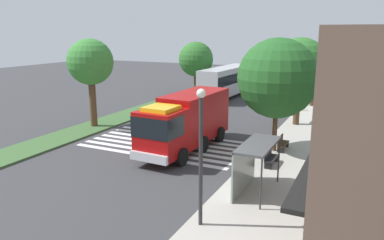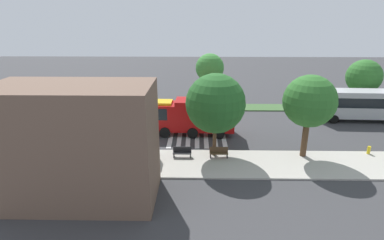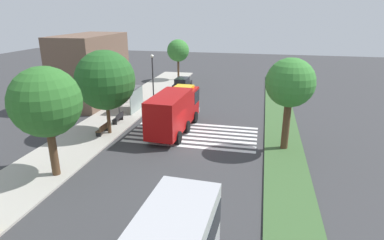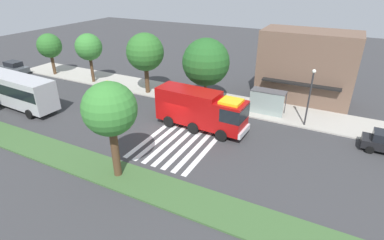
{
  "view_description": "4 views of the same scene",
  "coord_description": "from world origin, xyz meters",
  "px_view_note": "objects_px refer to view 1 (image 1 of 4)",
  "views": [
    {
      "loc": [
        23.26,
        12.42,
        7.76
      ],
      "look_at": [
        0.71,
        1.62,
        1.76
      ],
      "focal_mm": 34.62,
      "sensor_mm": 36.0,
      "label": 1
    },
    {
      "loc": [
        1.53,
        32.19,
        12.01
      ],
      "look_at": [
        2.09,
        0.9,
        1.22
      ],
      "focal_mm": 28.87,
      "sensor_mm": 36.0,
      "label": 2
    },
    {
      "loc": [
        -24.47,
        -5.68,
        10.45
      ],
      "look_at": [
        2.08,
        0.2,
        1.16
      ],
      "focal_mm": 30.01,
      "sensor_mm": 36.0,
      "label": 3
    },
    {
      "loc": [
        13.04,
        -21.36,
        13.48
      ],
      "look_at": [
        1.84,
        0.42,
        1.44
      ],
      "focal_mm": 28.16,
      "sensor_mm": 36.0,
      "label": 4
    }
  ],
  "objects_px": {
    "bus_stop_shelter": "(251,157)",
    "bench_west_of_shelter": "(282,143)",
    "bench_near_shelter": "(270,158)",
    "median_tree_far_west": "(196,59)",
    "parked_car_west": "(309,82)",
    "sidewalk_tree_west": "(315,61)",
    "fire_truck": "(185,121)",
    "median_tree_west": "(90,63)",
    "fire_hydrant": "(302,107)",
    "sidewalk_tree_east": "(278,78)",
    "transit_bus": "(227,80)",
    "street_lamp": "(201,146)",
    "sidewalk_tree_far_west": "(323,62)",
    "sidewalk_tree_center": "(300,65)"
  },
  "relations": [
    {
      "from": "sidewalk_tree_center",
      "to": "street_lamp",
      "type": "bearing_deg",
      "value": -1.23
    },
    {
      "from": "sidewalk_tree_center",
      "to": "median_tree_west",
      "type": "distance_m",
      "value": 16.89
    },
    {
      "from": "transit_bus",
      "to": "sidewalk_tree_far_west",
      "type": "xyz_separation_m",
      "value": [
        -5.99,
        10.06,
        2.05
      ]
    },
    {
      "from": "fire_truck",
      "to": "transit_bus",
      "type": "distance_m",
      "value": 20.94
    },
    {
      "from": "fire_truck",
      "to": "street_lamp",
      "type": "distance_m",
      "value": 10.09
    },
    {
      "from": "sidewalk_tree_east",
      "to": "transit_bus",
      "type": "bearing_deg",
      "value": -151.07
    },
    {
      "from": "bench_near_shelter",
      "to": "median_tree_far_west",
      "type": "relative_size",
      "value": 0.25
    },
    {
      "from": "parked_car_west",
      "to": "bench_west_of_shelter",
      "type": "relative_size",
      "value": 2.77
    },
    {
      "from": "bench_near_shelter",
      "to": "sidewalk_tree_east",
      "type": "bearing_deg",
      "value": -170.89
    },
    {
      "from": "median_tree_far_west",
      "to": "transit_bus",
      "type": "bearing_deg",
      "value": 69.64
    },
    {
      "from": "bench_west_of_shelter",
      "to": "median_tree_far_west",
      "type": "distance_m",
      "value": 25.28
    },
    {
      "from": "parked_car_west",
      "to": "median_tree_far_west",
      "type": "bearing_deg",
      "value": -50.19
    },
    {
      "from": "sidewalk_tree_center",
      "to": "median_tree_west",
      "type": "relative_size",
      "value": 1.01
    },
    {
      "from": "bus_stop_shelter",
      "to": "fire_hydrant",
      "type": "xyz_separation_m",
      "value": [
        -20.65,
        -0.95,
        -1.4
      ]
    },
    {
      "from": "parked_car_west",
      "to": "sidewalk_tree_east",
      "type": "xyz_separation_m",
      "value": [
        29.92,
        2.2,
        3.98
      ]
    },
    {
      "from": "street_lamp",
      "to": "sidewalk_tree_west",
      "type": "bearing_deg",
      "value": 179.17
    },
    {
      "from": "parked_car_west",
      "to": "bench_near_shelter",
      "type": "xyz_separation_m",
      "value": [
        32.74,
        2.65,
        -0.31
      ]
    },
    {
      "from": "bus_stop_shelter",
      "to": "street_lamp",
      "type": "relative_size",
      "value": 0.63
    },
    {
      "from": "sidewalk_tree_far_west",
      "to": "median_tree_west",
      "type": "xyz_separation_m",
      "value": [
        24.12,
        -15.0,
        1.12
      ]
    },
    {
      "from": "bench_west_of_shelter",
      "to": "street_lamp",
      "type": "xyz_separation_m",
      "value": [
        11.21,
        -0.85,
        2.87
      ]
    },
    {
      "from": "fire_truck",
      "to": "bench_west_of_shelter",
      "type": "distance_m",
      "value": 6.6
    },
    {
      "from": "median_tree_west",
      "to": "parked_car_west",
      "type": "bearing_deg",
      "value": 156.79
    },
    {
      "from": "bench_west_of_shelter",
      "to": "median_tree_far_west",
      "type": "xyz_separation_m",
      "value": [
        -19.67,
        -15.45,
        3.7
      ]
    },
    {
      "from": "transit_bus",
      "to": "bus_stop_shelter",
      "type": "relative_size",
      "value": 3.2
    },
    {
      "from": "sidewalk_tree_far_west",
      "to": "street_lamp",
      "type": "bearing_deg",
      "value": -0.65
    },
    {
      "from": "bus_stop_shelter",
      "to": "bench_near_shelter",
      "type": "distance_m",
      "value": 4.2
    },
    {
      "from": "median_tree_far_west",
      "to": "median_tree_west",
      "type": "distance_m",
      "value": 19.99
    },
    {
      "from": "bus_stop_shelter",
      "to": "bench_west_of_shelter",
      "type": "bearing_deg",
      "value": 179.97
    },
    {
      "from": "bus_stop_shelter",
      "to": "bench_west_of_shelter",
      "type": "xyz_separation_m",
      "value": [
        -7.19,
        0.0,
        -1.3
      ]
    },
    {
      "from": "transit_bus",
      "to": "fire_truck",
      "type": "bearing_deg",
      "value": -164.68
    },
    {
      "from": "fire_truck",
      "to": "median_tree_far_west",
      "type": "bearing_deg",
      "value": -154.32
    },
    {
      "from": "fire_truck",
      "to": "parked_car_west",
      "type": "bearing_deg",
      "value": 176.68
    },
    {
      "from": "bus_stop_shelter",
      "to": "sidewalk_tree_center",
      "type": "height_order",
      "value": "sidewalk_tree_center"
    },
    {
      "from": "parked_car_west",
      "to": "street_lamp",
      "type": "distance_m",
      "value": 40.88
    },
    {
      "from": "median_tree_west",
      "to": "fire_hydrant",
      "type": "distance_m",
      "value": 20.56
    },
    {
      "from": "bench_west_of_shelter",
      "to": "sidewalk_tree_center",
      "type": "xyz_separation_m",
      "value": [
        -7.46,
        -0.45,
        4.5
      ]
    },
    {
      "from": "sidewalk_tree_center",
      "to": "median_tree_west",
      "type": "height_order",
      "value": "sidewalk_tree_center"
    },
    {
      "from": "bench_west_of_shelter",
      "to": "sidewalk_tree_west",
      "type": "distance_m",
      "value": 16.87
    },
    {
      "from": "transit_bus",
      "to": "sidewalk_tree_center",
      "type": "distance_m",
      "value": 14.75
    },
    {
      "from": "fire_truck",
      "to": "bench_near_shelter",
      "type": "height_order",
      "value": "fire_truck"
    },
    {
      "from": "fire_truck",
      "to": "sidewalk_tree_east",
      "type": "height_order",
      "value": "sidewalk_tree_east"
    },
    {
      "from": "transit_bus",
      "to": "bus_stop_shelter",
      "type": "xyz_separation_m",
      "value": [
        25.02,
        10.51,
        -0.26
      ]
    },
    {
      "from": "bus_stop_shelter",
      "to": "bench_near_shelter",
      "type": "relative_size",
      "value": 2.19
    },
    {
      "from": "parked_car_west",
      "to": "bench_near_shelter",
      "type": "distance_m",
      "value": 32.85
    },
    {
      "from": "transit_bus",
      "to": "median_tree_west",
      "type": "xyz_separation_m",
      "value": [
        18.14,
        -4.94,
        3.17
      ]
    },
    {
      "from": "bus_stop_shelter",
      "to": "sidewalk_tree_east",
      "type": "bearing_deg",
      "value": -176.24
    },
    {
      "from": "fire_truck",
      "to": "bus_stop_shelter",
      "type": "xyz_separation_m",
      "value": [
        4.6,
        5.89,
        -0.18
      ]
    },
    {
      "from": "parked_car_west",
      "to": "sidewalk_tree_west",
      "type": "bearing_deg",
      "value": 11.58
    },
    {
      "from": "bench_west_of_shelter",
      "to": "sidewalk_tree_west",
      "type": "xyz_separation_m",
      "value": [
        -16.34,
        -0.45,
        4.18
      ]
    },
    {
      "from": "street_lamp",
      "to": "sidewalk_tree_far_west",
      "type": "distance_m",
      "value": 35.04
    }
  ]
}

